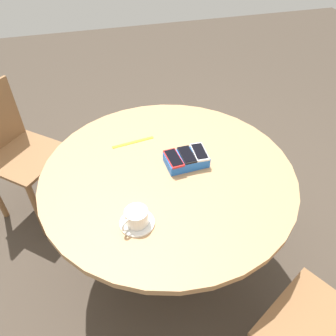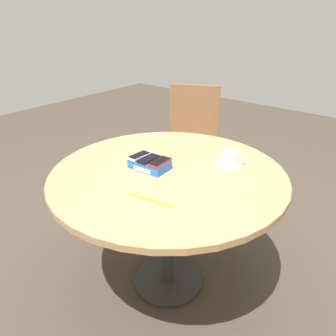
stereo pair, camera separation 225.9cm
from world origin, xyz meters
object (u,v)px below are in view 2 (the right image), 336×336
at_px(phone_black, 149,159).
at_px(lanyard_strap, 151,200).
at_px(coffee_cup, 230,158).
at_px(phone_white, 139,156).
at_px(saucer, 229,164).
at_px(round_table, 168,187).
at_px(phone_red, 160,162).
at_px(chair_far_side, 191,147).
at_px(phone_box, 150,164).

height_order(phone_black, lanyard_strap, phone_black).
bearing_deg(phone_black, coffee_cup, 44.47).
distance_m(phone_black, lanyard_strap, 0.31).
relative_size(phone_white, lanyard_strap, 0.59).
xyz_separation_m(saucer, coffee_cup, (0.00, 0.00, 0.04)).
height_order(round_table, phone_red, phone_red).
distance_m(saucer, chair_far_side, 0.86).
xyz_separation_m(round_table, phone_white, (-0.16, -0.03, 0.14)).
height_order(phone_red, saucer, phone_red).
height_order(round_table, phone_black, phone_black).
height_order(round_table, phone_white, phone_white).
relative_size(phone_white, saucer, 0.94).
xyz_separation_m(coffee_cup, lanyard_strap, (-0.08, -0.51, -0.04)).
relative_size(round_table, saucer, 8.49).
xyz_separation_m(phone_white, phone_red, (0.13, 0.01, -0.00)).
bearing_deg(saucer, phone_box, -135.36).
bearing_deg(phone_white, lanyard_strap, -38.81).
relative_size(phone_white, phone_red, 0.96).
bearing_deg(saucer, round_table, -127.08).
bearing_deg(coffee_cup, lanyard_strap, -99.13).
distance_m(round_table, saucer, 0.33).
bearing_deg(saucer, chair_far_side, 138.24).
relative_size(phone_box, phone_white, 1.54).
bearing_deg(phone_black, saucer, 44.54).
relative_size(phone_box, lanyard_strap, 0.91).
height_order(phone_red, coffee_cup, coffee_cup).
bearing_deg(chair_far_side, coffee_cup, -41.59).
relative_size(phone_white, phone_black, 1.03).
height_order(phone_black, coffee_cup, coffee_cup).
bearing_deg(saucer, phone_black, -135.46).
xyz_separation_m(round_table, saucer, (0.19, 0.25, 0.09)).
bearing_deg(round_table, lanyard_strap, -65.74).
bearing_deg(phone_black, chair_far_side, 111.31).
height_order(phone_white, lanyard_strap, phone_white).
relative_size(round_table, phone_box, 5.88).
bearing_deg(phone_red, phone_box, -174.64).
relative_size(round_table, phone_black, 9.36).
distance_m(phone_white, phone_red, 0.13).
xyz_separation_m(phone_black, chair_far_side, (-0.33, 0.83, -0.29)).
height_order(phone_white, phone_black, phone_white).
bearing_deg(chair_far_side, lanyard_strap, -63.08).
height_order(phone_box, phone_white, phone_white).
relative_size(phone_box, phone_red, 1.48).
distance_m(phone_black, coffee_cup, 0.41).
bearing_deg(round_table, phone_red, -145.20).
height_order(phone_black, phone_red, same).
height_order(round_table, chair_far_side, chair_far_side).
bearing_deg(phone_black, round_table, 17.30).
bearing_deg(phone_white, phone_box, 3.68).
bearing_deg(lanyard_strap, phone_black, 133.61).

